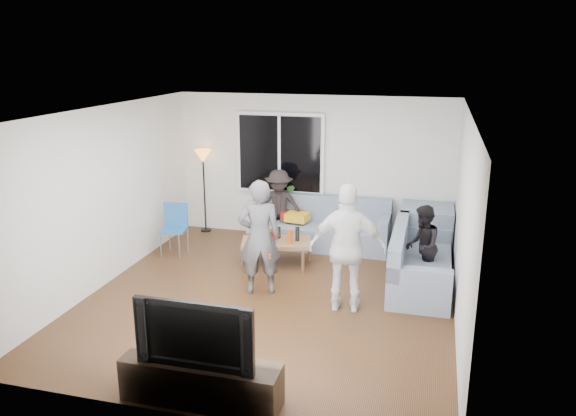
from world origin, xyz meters
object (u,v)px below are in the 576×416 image
(tv_console, at_px, (201,382))
(television, at_px, (199,330))
(coffee_table, at_px, (276,252))
(player_right, at_px, (348,249))
(floor_lamp, at_px, (204,191))
(sofa_back_section, at_px, (323,223))
(side_chair, at_px, (174,230))
(spectator_back, at_px, (279,206))
(player_left, at_px, (259,237))
(spectator_right, at_px, (422,246))
(sofa_right_section, at_px, (421,258))

(tv_console, distance_m, television, 0.56)
(coffee_table, distance_m, player_right, 2.01)
(television, bearing_deg, floor_lamp, 112.40)
(sofa_back_section, height_order, side_chair, side_chair)
(spectator_back, xyz_separation_m, tv_console, (0.55, -4.80, -0.44))
(spectator_back, bearing_deg, coffee_table, -86.93)
(spectator_back, bearing_deg, player_left, -91.80)
(sofa_back_section, relative_size, side_chair, 2.67)
(player_right, xyz_separation_m, spectator_back, (-1.61, 2.40, -0.20))
(floor_lamp, bearing_deg, spectator_back, -9.61)
(sofa_back_section, xyz_separation_m, television, (-0.26, -4.77, 0.36))
(sofa_back_section, bearing_deg, spectator_right, -36.89)
(sofa_right_section, distance_m, player_left, 2.40)
(player_right, bearing_deg, sofa_back_section, -76.70)
(tv_console, bearing_deg, coffee_table, 94.56)
(sofa_right_section, relative_size, coffee_table, 1.82)
(floor_lamp, bearing_deg, tv_console, -67.60)
(television, bearing_deg, spectator_back, 96.56)
(player_right, distance_m, spectator_right, 1.44)
(sofa_back_section, distance_m, spectator_back, 0.85)
(side_chair, xyz_separation_m, spectator_right, (4.07, -0.24, 0.18))
(sofa_back_section, xyz_separation_m, player_left, (-0.49, -2.14, 0.40))
(sofa_back_section, bearing_deg, side_chair, -155.88)
(coffee_table, bearing_deg, player_left, -86.27)
(television, bearing_deg, coffee_table, 94.56)
(side_chair, bearing_deg, coffee_table, -10.20)
(sofa_right_section, relative_size, side_chair, 2.33)
(sofa_right_section, xyz_separation_m, television, (-1.98, -3.46, 0.36))
(player_left, relative_size, spectator_back, 1.25)
(spectator_right, relative_size, television, 1.02)
(sofa_back_section, height_order, sofa_right_section, same)
(sofa_back_section, bearing_deg, spectator_back, 177.89)
(spectator_back, relative_size, television, 1.12)
(sofa_back_section, height_order, player_right, player_right)
(coffee_table, relative_size, spectator_back, 0.83)
(player_left, bearing_deg, sofa_back_section, -122.66)
(player_left, height_order, television, player_left)
(sofa_right_section, relative_size, spectator_right, 1.65)
(sofa_right_section, xyz_separation_m, player_left, (-2.21, -0.83, 0.40))
(player_left, height_order, spectator_right, player_left)
(sofa_back_section, relative_size, sofa_right_section, 1.15)
(player_left, bearing_deg, side_chair, -50.13)
(player_left, distance_m, spectator_back, 2.20)
(player_right, bearing_deg, sofa_right_section, -136.50)
(player_right, bearing_deg, coffee_table, -49.82)
(sofa_back_section, relative_size, tv_console, 1.44)
(player_right, bearing_deg, spectator_back, -61.42)
(sofa_right_section, distance_m, spectator_right, 0.18)
(player_right, distance_m, spectator_back, 2.89)
(sofa_right_section, distance_m, floor_lamp, 4.39)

